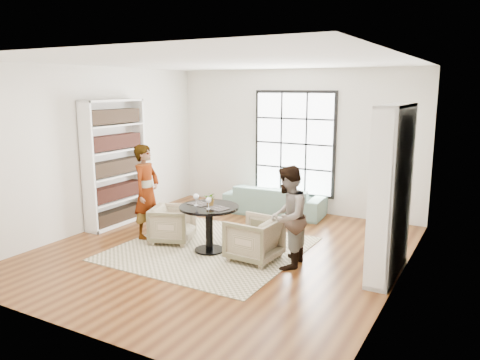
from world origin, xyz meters
The scene contains 16 objects.
ground centered at (0.00, 0.00, 0.00)m, with size 6.00×6.00×0.00m, color brown.
room_shell centered at (0.00, 0.54, 1.26)m, with size 6.00×6.01×6.00m.
rug centered at (-0.20, -0.04, 0.01)m, with size 2.84×2.84×0.01m, color #C4B593.
pedestal_table centered at (-0.15, -0.15, 0.55)m, with size 0.95×0.95×0.76m.
sofa centered at (-0.20, 2.45, 0.30)m, with size 2.06×0.81×0.60m, color #739A95.
armchair_left centered at (-0.96, -0.05, 0.31)m, with size 0.67×0.69×0.63m, color #C5AB8D.
armchair_right centered at (0.65, -0.12, 0.34)m, with size 0.72×0.74×0.67m, color #C6B68D.
person_left centered at (-1.51, -0.05, 0.83)m, with size 0.60×0.40×1.66m, color gray.
person_right centered at (1.20, -0.12, 0.76)m, with size 0.74×0.57×1.52m, color gray.
placemat_left centered at (-0.36, -0.11, 0.76)m, with size 0.34×0.26×0.01m, color black.
placemat_right centered at (0.04, -0.20, 0.76)m, with size 0.34×0.26×0.01m, color black.
cutlery_left centered at (-0.36, -0.11, 0.77)m, with size 0.14×0.22×0.01m, color silver, non-canonical shape.
cutlery_right centered at (0.04, -0.20, 0.77)m, with size 0.14×0.22×0.01m, color silver, non-canonical shape.
wine_glass_left centered at (-0.35, -0.22, 0.90)m, with size 0.09×0.09×0.20m.
wine_glass_right centered at (-0.06, -0.30, 0.90)m, with size 0.09×0.09×0.19m.
flower_centerpiece centered at (-0.14, -0.11, 0.87)m, with size 0.20×0.17×0.22m, color gray.
Camera 1 is at (3.79, -6.22, 2.63)m, focal length 35.00 mm.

